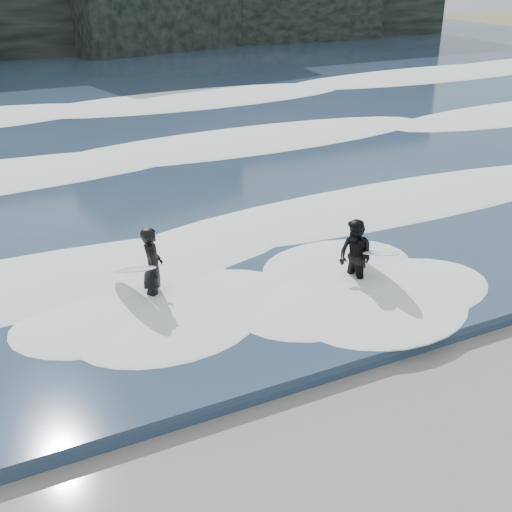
% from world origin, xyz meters
% --- Properties ---
extents(ground, '(120.00, 120.00, 0.00)m').
position_xyz_m(ground, '(0.00, 0.00, 0.00)').
color(ground, olive).
rests_on(ground, ground).
extents(sea, '(90.00, 52.00, 0.30)m').
position_xyz_m(sea, '(0.00, 29.00, 0.15)').
color(sea, '#243750').
rests_on(sea, ground).
extents(foam_near, '(60.00, 3.20, 0.20)m').
position_xyz_m(foam_near, '(0.00, 9.00, 0.40)').
color(foam_near, white).
rests_on(foam_near, sea).
extents(foam_mid, '(60.00, 4.00, 0.24)m').
position_xyz_m(foam_mid, '(0.00, 16.00, 0.42)').
color(foam_mid, white).
rests_on(foam_mid, sea).
extents(foam_far, '(60.00, 4.80, 0.30)m').
position_xyz_m(foam_far, '(0.00, 25.00, 0.45)').
color(foam_far, white).
rests_on(foam_far, sea).
extents(surfer_left, '(1.12, 1.85, 1.75)m').
position_xyz_m(surfer_left, '(-2.65, 6.89, 0.88)').
color(surfer_left, black).
rests_on(surfer_left, ground).
extents(surfer_right, '(1.24, 2.09, 1.66)m').
position_xyz_m(surfer_right, '(1.47, 5.54, 0.84)').
color(surfer_right, black).
rests_on(surfer_right, ground).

